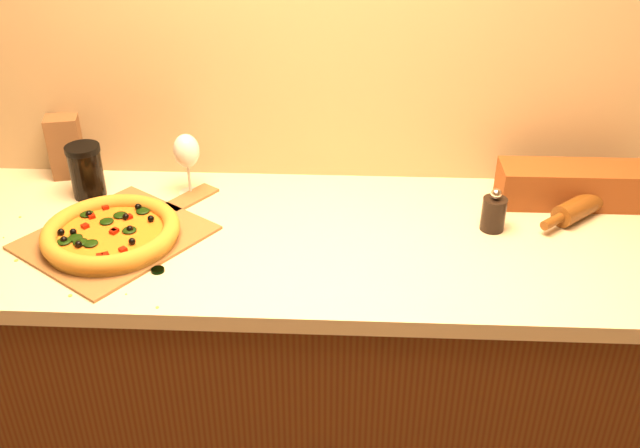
# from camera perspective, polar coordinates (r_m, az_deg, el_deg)

# --- Properties ---
(cabinet) EXTENTS (2.80, 0.65, 0.86)m
(cabinet) POSITION_cam_1_polar(r_m,az_deg,el_deg) (2.07, -0.79, -11.92)
(cabinet) COLOR #4E2410
(cabinet) RESTS_ON ground
(countertop) EXTENTS (2.84, 0.68, 0.04)m
(countertop) POSITION_cam_1_polar(r_m,az_deg,el_deg) (1.79, -0.90, -1.34)
(countertop) COLOR #BDB193
(countertop) RESTS_ON cabinet
(pizza_peel) EXTENTS (0.52, 0.55, 0.01)m
(pizza_peel) POSITION_cam_1_polar(r_m,az_deg,el_deg) (1.84, -15.69, -0.83)
(pizza_peel) COLOR brown
(pizza_peel) RESTS_ON countertop
(pizza) EXTENTS (0.33, 0.33, 0.05)m
(pizza) POSITION_cam_1_polar(r_m,az_deg,el_deg) (1.80, -16.37, -0.69)
(pizza) COLOR #AB752A
(pizza) RESTS_ON pizza_peel
(bottle_cap) EXTENTS (0.04, 0.04, 0.01)m
(bottle_cap) POSITION_cam_1_polar(r_m,az_deg,el_deg) (1.69, -12.85, -3.62)
(bottle_cap) COLOR black
(bottle_cap) RESTS_ON countertop
(pepper_grinder) EXTENTS (0.06, 0.06, 0.12)m
(pepper_grinder) POSITION_cam_1_polar(r_m,az_deg,el_deg) (1.83, 13.72, 0.88)
(pepper_grinder) COLOR black
(pepper_grinder) RESTS_ON countertop
(rolling_pin) EXTENTS (0.34, 0.30, 0.06)m
(rolling_pin) POSITION_cam_1_polar(r_m,az_deg,el_deg) (2.01, 21.06, 1.83)
(rolling_pin) COLOR #5D350F
(rolling_pin) RESTS_ON countertop
(bread_bag) EXTENTS (0.38, 0.13, 0.11)m
(bread_bag) POSITION_cam_1_polar(r_m,az_deg,el_deg) (2.01, 19.49, 2.98)
(bread_bag) COLOR brown
(bread_bag) RESTS_ON countertop
(wine_glass) EXTENTS (0.07, 0.07, 0.18)m
(wine_glass) POSITION_cam_1_polar(r_m,az_deg,el_deg) (1.94, -10.63, 5.65)
(wine_glass) COLOR silver
(wine_glass) RESTS_ON countertop
(paper_bag) EXTENTS (0.10, 0.09, 0.18)m
(paper_bag) POSITION_cam_1_polar(r_m,az_deg,el_deg) (2.15, -19.65, 5.85)
(paper_bag) COLOR brown
(paper_bag) RESTS_ON countertop
(dark_jar) EXTENTS (0.09, 0.09, 0.15)m
(dark_jar) POSITION_cam_1_polar(r_m,az_deg,el_deg) (2.02, -18.19, 4.06)
(dark_jar) COLOR black
(dark_jar) RESTS_ON countertop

